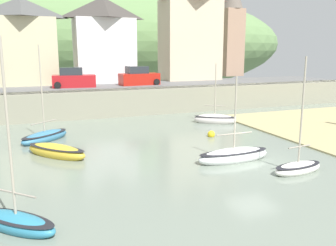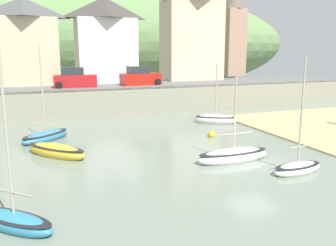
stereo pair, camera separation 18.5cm
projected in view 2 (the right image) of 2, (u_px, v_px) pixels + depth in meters
quay_seawall at (152, 98)px, 35.39m from camera, size 48.00×9.40×2.40m
hillside_backdrop at (92, 43)px, 68.94m from camera, size 80.00×44.00×20.61m
waterfront_building_left at (25, 41)px, 37.44m from camera, size 6.71×4.80×8.84m
waterfront_building_centre at (106, 39)px, 40.29m from camera, size 6.72×4.43×9.29m
waterfront_building_right at (192, 32)px, 43.75m from camera, size 7.17×4.50×11.18m
church_with_spire at (233, 25)px, 49.97m from camera, size 3.00×3.00×13.48m
sailboat_blue_trim at (233, 156)px, 19.91m from camera, size 4.34×1.30×4.89m
sailboat_tall_mast at (14, 220)px, 12.42m from camera, size 3.06×3.11×6.64m
dinghy_open_wooden at (216, 119)px, 30.21m from camera, size 3.55×2.86×5.16m
rowboat_small_beached at (56, 151)px, 20.89m from camera, size 3.63×3.93×0.94m
sailboat_nearest_shore at (45, 136)px, 24.51m from camera, size 3.77×3.52×6.54m
sailboat_far_left at (298, 168)px, 18.03m from camera, size 3.00×1.35×5.90m
parked_car_by_wall at (75, 79)px, 35.55m from camera, size 4.27×2.16×1.95m
parked_car_end_of_row at (140, 77)px, 37.86m from camera, size 4.23×2.04×1.95m
mooring_buoy at (212, 134)px, 25.53m from camera, size 0.53×0.53×0.53m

